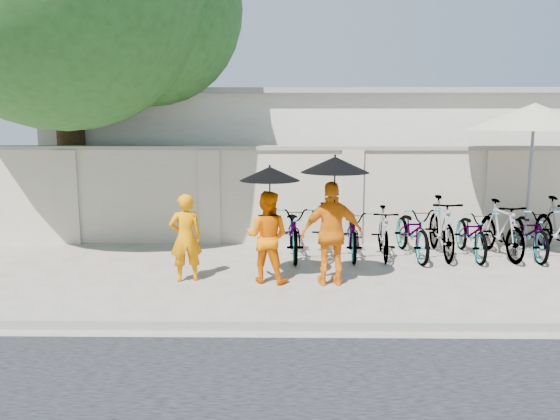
{
  "coord_description": "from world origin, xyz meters",
  "views": [
    {
      "loc": [
        0.63,
        -8.31,
        2.66
      ],
      "look_at": [
        0.51,
        0.91,
        1.1
      ],
      "focal_mm": 35.0,
      "sensor_mm": 36.0,
      "label": 1
    }
  ],
  "objects_px": {
    "patio_umbrella": "(534,118)",
    "monk_left": "(186,238)",
    "monk_right": "(332,234)",
    "monk_center": "(267,237)"
  },
  "relations": [
    {
      "from": "monk_left",
      "to": "patio_umbrella",
      "type": "bearing_deg",
      "value": 178.95
    },
    {
      "from": "monk_center",
      "to": "patio_umbrella",
      "type": "bearing_deg",
      "value": -143.55
    },
    {
      "from": "patio_umbrella",
      "to": "monk_left",
      "type": "bearing_deg",
      "value": -163.75
    },
    {
      "from": "monk_center",
      "to": "patio_umbrella",
      "type": "relative_size",
      "value": 0.51
    },
    {
      "from": "monk_left",
      "to": "patio_umbrella",
      "type": "relative_size",
      "value": 0.49
    },
    {
      "from": "monk_right",
      "to": "patio_umbrella",
      "type": "distance_m",
      "value": 4.81
    },
    {
      "from": "monk_center",
      "to": "monk_left",
      "type": "bearing_deg",
      "value": 15.08
    },
    {
      "from": "monk_left",
      "to": "monk_center",
      "type": "relative_size",
      "value": 0.96
    },
    {
      "from": "monk_right",
      "to": "monk_left",
      "type": "bearing_deg",
      "value": -10.54
    },
    {
      "from": "monk_left",
      "to": "monk_center",
      "type": "height_order",
      "value": "monk_center"
    }
  ]
}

